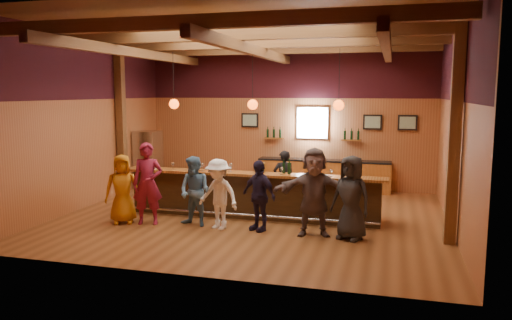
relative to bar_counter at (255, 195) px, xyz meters
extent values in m
plane|color=brown|center=(-0.02, -0.15, -0.52)|extent=(9.00, 9.00, 0.00)
cube|color=#955028|center=(-0.02, 3.85, 1.73)|extent=(9.00, 0.04, 4.50)
cube|color=#955028|center=(-0.02, -4.15, 1.73)|extent=(9.00, 0.04, 4.50)
cube|color=#955028|center=(-4.52, -0.15, 1.73)|extent=(0.04, 8.00, 4.50)
cube|color=#955028|center=(4.48, -0.15, 1.73)|extent=(0.04, 8.00, 4.50)
cube|color=brown|center=(-0.02, -0.15, 3.98)|extent=(9.00, 8.00, 0.04)
cube|color=black|center=(-0.02, 3.83, 3.13)|extent=(9.00, 0.01, 1.70)
cube|color=black|center=(-4.50, -0.15, 3.13)|extent=(0.01, 8.00, 1.70)
cube|color=black|center=(4.46, -0.15, 3.13)|extent=(0.01, 8.00, 1.70)
cube|color=#543218|center=(-4.37, 1.35, 1.73)|extent=(0.22, 0.22, 4.50)
cube|color=#543218|center=(4.33, -1.15, 1.73)|extent=(0.22, 0.22, 4.50)
cube|color=#543218|center=(-0.02, -3.15, 3.68)|extent=(8.80, 0.20, 0.25)
cube|color=#543218|center=(-0.02, -1.15, 3.68)|extent=(8.80, 0.20, 0.25)
cube|color=#543218|center=(-0.02, 0.85, 3.68)|extent=(8.80, 0.20, 0.25)
cube|color=#543218|center=(-0.02, 2.85, 3.68)|extent=(8.80, 0.20, 0.25)
cube|color=#543218|center=(-3.02, -0.15, 3.43)|extent=(0.18, 7.80, 0.22)
cube|color=#543218|center=(-0.02, -0.15, 3.43)|extent=(0.18, 7.80, 0.22)
cube|color=#543218|center=(2.98, -0.15, 3.43)|extent=(0.18, 7.80, 0.22)
cube|color=black|center=(-0.02, -0.15, 0.00)|extent=(6.00, 0.60, 1.05)
cube|color=brown|center=(-0.02, -0.33, 0.56)|extent=(6.30, 0.50, 0.06)
cube|color=black|center=(-0.02, 0.23, 0.40)|extent=(6.00, 0.48, 0.05)
cube|color=black|center=(-0.02, 0.23, -0.07)|extent=(6.00, 0.48, 0.90)
cube|color=silver|center=(1.98, 0.23, 0.36)|extent=(0.45, 0.40, 0.14)
cube|color=silver|center=(2.48, 0.23, 0.36)|extent=(0.45, 0.40, 0.14)
cylinder|color=silver|center=(-0.02, -0.57, -0.37)|extent=(6.00, 0.06, 0.06)
cube|color=brown|center=(1.18, 3.57, -0.07)|extent=(4.00, 0.50, 0.90)
cube|color=black|center=(1.18, 3.57, 0.40)|extent=(4.00, 0.52, 0.05)
cube|color=silver|center=(0.78, 3.80, 1.53)|extent=(0.95, 0.08, 0.95)
cube|color=white|center=(0.78, 3.75, 1.53)|extent=(0.78, 0.01, 0.78)
cube|color=black|center=(-1.22, 3.79, 1.58)|extent=(0.55, 0.04, 0.45)
cube|color=silver|center=(-1.22, 3.77, 1.58)|extent=(0.45, 0.01, 0.35)
cube|color=black|center=(2.58, 3.79, 1.58)|extent=(0.55, 0.04, 0.45)
cube|color=silver|center=(2.58, 3.77, 1.58)|extent=(0.45, 0.01, 0.35)
cube|color=black|center=(3.58, 3.79, 1.58)|extent=(0.55, 0.04, 0.45)
cube|color=silver|center=(3.58, 3.77, 1.58)|extent=(0.45, 0.01, 0.35)
cube|color=brown|center=(-0.42, 3.73, 1.03)|extent=(0.60, 0.18, 0.04)
cylinder|color=black|center=(-0.62, 3.73, 1.18)|extent=(0.07, 0.07, 0.26)
cylinder|color=black|center=(-0.42, 3.73, 1.18)|extent=(0.07, 0.07, 0.26)
cylinder|color=black|center=(-0.22, 3.73, 1.18)|extent=(0.07, 0.07, 0.26)
cube|color=brown|center=(1.98, 3.73, 1.03)|extent=(0.60, 0.18, 0.04)
cylinder|color=black|center=(1.78, 3.73, 1.18)|extent=(0.07, 0.07, 0.26)
cylinder|color=black|center=(1.98, 3.73, 1.18)|extent=(0.07, 0.07, 0.26)
cylinder|color=black|center=(2.18, 3.73, 1.18)|extent=(0.07, 0.07, 0.26)
cylinder|color=black|center=(-2.02, -0.15, 2.80)|extent=(0.01, 0.01, 1.25)
sphere|color=#E7440B|center=(-2.02, -0.15, 2.18)|extent=(0.24, 0.24, 0.24)
cylinder|color=black|center=(-0.02, -0.15, 2.80)|extent=(0.01, 0.01, 1.25)
sphere|color=#E7440B|center=(-0.02, -0.15, 2.18)|extent=(0.24, 0.24, 0.24)
cylinder|color=black|center=(1.98, -0.15, 2.80)|extent=(0.01, 0.01, 1.25)
sphere|color=#E7440B|center=(1.98, -0.15, 2.18)|extent=(0.24, 0.24, 0.24)
cube|color=silver|center=(-4.12, 2.45, 0.38)|extent=(0.70, 0.70, 1.80)
imported|color=#BE6E11|center=(-2.75, -1.45, 0.27)|extent=(0.92, 0.79, 1.59)
imported|color=maroon|center=(-2.15, -1.37, 0.41)|extent=(0.78, 0.62, 1.87)
imported|color=teal|center=(-1.05, -1.24, 0.27)|extent=(0.89, 0.77, 1.57)
imported|color=white|center=(-0.46, -1.35, 0.25)|extent=(1.13, 0.86, 1.55)
imported|color=#201A34|center=(0.42, -1.22, 0.25)|extent=(0.97, 0.76, 1.54)
imported|color=#604F4D|center=(1.63, -1.28, 0.41)|extent=(1.79, 0.87, 1.86)
imported|color=#252527|center=(2.40, -1.36, 0.34)|extent=(0.99, 0.84, 1.73)
imported|color=black|center=(0.53, 0.84, 0.24)|extent=(0.65, 0.55, 1.52)
cylinder|color=brown|center=(0.19, -0.19, 0.70)|extent=(0.21, 0.21, 0.23)
cylinder|color=black|center=(0.75, -0.19, 0.71)|extent=(0.07, 0.07, 0.24)
cylinder|color=black|center=(0.75, -0.19, 0.87)|extent=(0.02, 0.02, 0.08)
cylinder|color=black|center=(0.90, -0.27, 0.72)|extent=(0.08, 0.08, 0.27)
cylinder|color=black|center=(0.90, -0.27, 0.90)|extent=(0.03, 0.03, 0.09)
cylinder|color=silver|center=(-2.49, -0.31, 0.59)|extent=(0.07, 0.07, 0.01)
cylinder|color=silver|center=(-2.49, -0.31, 0.65)|extent=(0.01, 0.01, 0.10)
sphere|color=silver|center=(-2.49, -0.31, 0.73)|extent=(0.08, 0.08, 0.08)
cylinder|color=silver|center=(-2.02, -0.29, 0.59)|extent=(0.07, 0.07, 0.01)
cylinder|color=silver|center=(-2.02, -0.29, 0.64)|extent=(0.01, 0.01, 0.10)
sphere|color=silver|center=(-2.02, -0.29, 0.72)|extent=(0.08, 0.08, 0.08)
cylinder|color=silver|center=(-1.29, -0.37, 0.59)|extent=(0.06, 0.06, 0.01)
cylinder|color=silver|center=(-1.29, -0.37, 0.64)|extent=(0.01, 0.01, 0.09)
sphere|color=silver|center=(-1.29, -0.37, 0.72)|extent=(0.07, 0.07, 0.07)
cylinder|color=silver|center=(-1.20, -0.40, 0.59)|extent=(0.08, 0.08, 0.01)
cylinder|color=silver|center=(-1.20, -0.40, 0.65)|extent=(0.01, 0.01, 0.11)
sphere|color=silver|center=(-1.20, -0.40, 0.74)|extent=(0.09, 0.09, 0.09)
cylinder|color=silver|center=(-0.52, -0.28, 0.59)|extent=(0.08, 0.08, 0.01)
cylinder|color=silver|center=(-0.52, -0.28, 0.65)|extent=(0.01, 0.01, 0.11)
sphere|color=silver|center=(-0.52, -0.28, 0.74)|extent=(0.09, 0.09, 0.09)
cylinder|color=silver|center=(0.74, -0.38, 0.59)|extent=(0.07, 0.07, 0.01)
cylinder|color=silver|center=(0.74, -0.38, 0.64)|extent=(0.01, 0.01, 0.10)
sphere|color=silver|center=(0.74, -0.38, 0.72)|extent=(0.08, 0.08, 0.08)
cylinder|color=silver|center=(1.53, -0.31, 0.59)|extent=(0.07, 0.07, 0.01)
cylinder|color=silver|center=(1.53, -0.31, 0.65)|extent=(0.01, 0.01, 0.10)
sphere|color=silver|center=(1.53, -0.31, 0.73)|extent=(0.08, 0.08, 0.08)
cylinder|color=silver|center=(1.88, -0.40, 0.59)|extent=(0.07, 0.07, 0.01)
cylinder|color=silver|center=(1.88, -0.40, 0.65)|extent=(0.01, 0.01, 0.10)
sphere|color=silver|center=(1.88, -0.40, 0.73)|extent=(0.08, 0.08, 0.08)
camera|label=1|loc=(3.16, -11.44, 2.48)|focal=35.00mm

